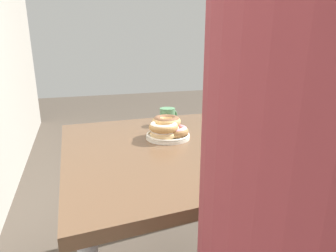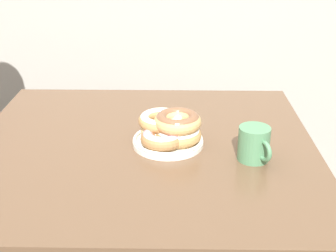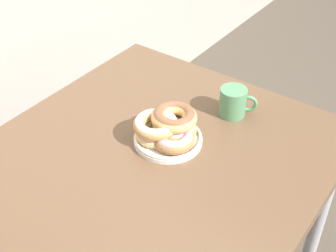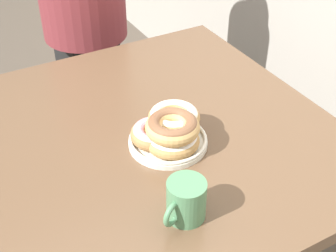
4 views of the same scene
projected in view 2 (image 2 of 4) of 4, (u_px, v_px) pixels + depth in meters
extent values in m
cube|color=brown|center=(143.00, 150.00, 1.38)|extent=(1.01, 0.95, 0.04)
cylinder|color=#99999E|center=(44.00, 188.00, 1.93)|extent=(0.05, 0.05, 0.74)
cylinder|color=#99999E|center=(261.00, 190.00, 1.91)|extent=(0.05, 0.05, 0.74)
cylinder|color=silver|center=(168.00, 142.00, 1.37)|extent=(0.21, 0.21, 0.01)
torus|color=silver|center=(168.00, 139.00, 1.37)|extent=(0.20, 0.20, 0.01)
torus|color=#B2844C|center=(178.00, 135.00, 1.36)|extent=(0.19, 0.19, 0.04)
torus|color=white|center=(178.00, 133.00, 1.35)|extent=(0.18, 0.18, 0.03)
torus|color=#D6B27A|center=(162.00, 131.00, 1.39)|extent=(0.17, 0.17, 0.03)
torus|color=white|center=(162.00, 129.00, 1.39)|extent=(0.16, 0.16, 0.03)
torus|color=#9E7042|center=(162.00, 138.00, 1.33)|extent=(0.14, 0.14, 0.04)
torus|color=pink|center=(162.00, 136.00, 1.33)|extent=(0.13, 0.13, 0.03)
torus|color=tan|center=(178.00, 122.00, 1.34)|extent=(0.17, 0.17, 0.04)
torus|color=brown|center=(178.00, 119.00, 1.34)|extent=(0.16, 0.16, 0.03)
torus|color=#B2844C|center=(161.00, 121.00, 1.37)|extent=(0.19, 0.19, 0.04)
torus|color=silver|center=(161.00, 119.00, 1.37)|extent=(0.18, 0.18, 0.03)
cylinder|color=#4C7F56|center=(254.00, 144.00, 1.27)|extent=(0.09, 0.09, 0.10)
cylinder|color=#382114|center=(255.00, 130.00, 1.26)|extent=(0.07, 0.07, 0.00)
torus|color=#4C7F56|center=(264.00, 151.00, 1.23)|extent=(0.04, 0.06, 0.06)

